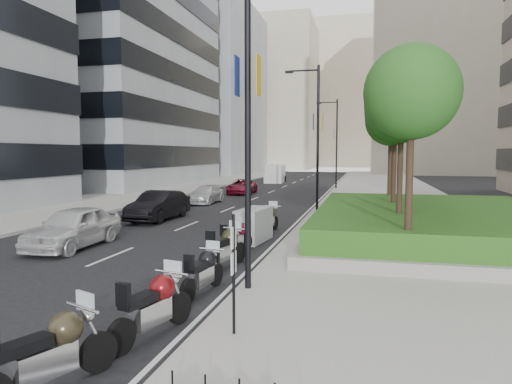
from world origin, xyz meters
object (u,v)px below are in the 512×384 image
(motorcycle_6, at_px, (269,219))
(car_d, at_px, (242,187))
(car_c, at_px, (206,195))
(delivery_van, at_px, (275,174))
(motorcycle_1, at_px, (154,305))
(motorcycle_2, at_px, (204,271))
(motorcycle_5, at_px, (254,225))
(motorcycle_4, at_px, (236,238))
(motorcycle_0, at_px, (51,352))
(car_b, at_px, (159,206))
(motorcycle_3, at_px, (225,248))
(car_a, at_px, (74,227))
(lamp_post_2, at_px, (335,139))
(lamp_post_1, at_px, (315,130))
(lamp_post_0, at_px, (242,97))
(parking_sign, at_px, (234,268))

(motorcycle_6, bearing_deg, car_d, 27.53)
(car_c, xyz_separation_m, delivery_van, (0.32, 24.53, 0.39))
(motorcycle_1, distance_m, car_d, 32.08)
(motorcycle_2, height_order, motorcycle_5, motorcycle_5)
(motorcycle_2, relative_size, motorcycle_4, 1.08)
(motorcycle_6, bearing_deg, motorcycle_0, -172.39)
(car_b, height_order, car_c, car_b)
(motorcycle_0, height_order, motorcycle_4, motorcycle_0)
(motorcycle_1, distance_m, motorcycle_5, 9.97)
(motorcycle_1, relative_size, motorcycle_3, 0.98)
(motorcycle_4, distance_m, car_c, 17.05)
(motorcycle_3, distance_m, car_a, 6.93)
(car_c, distance_m, car_d, 7.98)
(motorcycle_4, xyz_separation_m, motorcycle_6, (0.27, 4.55, 0.07))
(car_b, bearing_deg, car_d, 91.06)
(motorcycle_6, xyz_separation_m, car_d, (-6.52, 19.04, 0.03))
(motorcycle_3, xyz_separation_m, car_b, (-6.72, 9.19, 0.14))
(lamp_post_2, distance_m, motorcycle_2, 35.59)
(motorcycle_3, bearing_deg, lamp_post_2, 12.30)
(lamp_post_1, bearing_deg, motorcycle_5, -97.63)
(motorcycle_5, relative_size, car_b, 0.50)
(motorcycle_2, bearing_deg, lamp_post_1, 3.93)
(lamp_post_0, xyz_separation_m, lamp_post_1, (0.00, 17.00, 0.00))
(lamp_post_0, bearing_deg, car_d, 105.41)
(motorcycle_2, bearing_deg, car_b, 37.58)
(lamp_post_0, xyz_separation_m, motorcycle_5, (-1.37, 6.77, -4.37))
(car_a, bearing_deg, lamp_post_0, -28.62)
(lamp_post_2, bearing_deg, motorcycle_5, -92.78)
(lamp_post_0, relative_size, car_b, 1.86)
(motorcycle_5, xyz_separation_m, car_a, (-6.54, -2.71, 0.10))
(motorcycle_6, bearing_deg, lamp_post_1, -0.31)
(motorcycle_4, bearing_deg, lamp_post_2, 16.38)
(parking_sign, relative_size, car_a, 0.53)
(lamp_post_2, height_order, delivery_van, lamp_post_2)
(lamp_post_0, bearing_deg, car_b, 124.47)
(motorcycle_1, distance_m, motorcycle_2, 2.90)
(lamp_post_1, bearing_deg, car_c, 159.01)
(motorcycle_2, relative_size, motorcycle_5, 0.91)
(car_a, distance_m, car_b, 7.48)
(motorcycle_2, xyz_separation_m, delivery_van, (-7.03, 45.01, 0.44))
(motorcycle_0, height_order, motorcycle_6, motorcycle_0)
(motorcycle_1, xyz_separation_m, motorcycle_6, (-0.30, 12.30, -0.01))
(lamp_post_1, xyz_separation_m, parking_sign, (0.66, -20.00, -3.61))
(lamp_post_1, relative_size, motorcycle_4, 4.37)
(lamp_post_1, distance_m, car_a, 15.76)
(car_d, bearing_deg, motorcycle_2, -81.33)
(lamp_post_0, height_order, car_c, lamp_post_0)
(parking_sign, relative_size, motorcycle_2, 1.13)
(parking_sign, height_order, car_d, parking_sign)
(motorcycle_1, xyz_separation_m, delivery_van, (-7.06, 47.91, 0.38))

